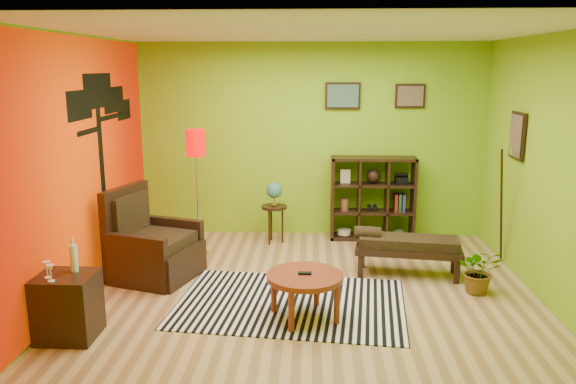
{
  "coord_description": "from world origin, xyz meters",
  "views": [
    {
      "loc": [
        0.04,
        -5.88,
        2.45
      ],
      "look_at": [
        -0.25,
        0.38,
        1.05
      ],
      "focal_mm": 35.0,
      "sensor_mm": 36.0,
      "label": 1
    }
  ],
  "objects_px": {
    "cube_shelf": "(374,198)",
    "potted_plant": "(479,275)",
    "side_cabinet": "(68,306)",
    "floor_lamp": "(196,154)",
    "bench": "(406,245)",
    "coffee_table": "(305,280)",
    "globe_table": "(274,197)",
    "armchair": "(151,250)"
  },
  "relations": [
    {
      "from": "cube_shelf",
      "to": "floor_lamp",
      "type": "bearing_deg",
      "value": -161.06
    },
    {
      "from": "globe_table",
      "to": "bench",
      "type": "bearing_deg",
      "value": -36.05
    },
    {
      "from": "side_cabinet",
      "to": "floor_lamp",
      "type": "distance_m",
      "value": 2.72
    },
    {
      "from": "potted_plant",
      "to": "floor_lamp",
      "type": "bearing_deg",
      "value": 160.82
    },
    {
      "from": "coffee_table",
      "to": "floor_lamp",
      "type": "bearing_deg",
      "value": 127.12
    },
    {
      "from": "floor_lamp",
      "to": "cube_shelf",
      "type": "xyz_separation_m",
      "value": [
        2.39,
        0.82,
        -0.75
      ]
    },
    {
      "from": "coffee_table",
      "to": "globe_table",
      "type": "bearing_deg",
      "value": 100.87
    },
    {
      "from": "side_cabinet",
      "to": "potted_plant",
      "type": "height_order",
      "value": "side_cabinet"
    },
    {
      "from": "cube_shelf",
      "to": "coffee_table",
      "type": "bearing_deg",
      "value": -109.18
    },
    {
      "from": "side_cabinet",
      "to": "globe_table",
      "type": "relative_size",
      "value": 1.06
    },
    {
      "from": "armchair",
      "to": "bench",
      "type": "xyz_separation_m",
      "value": [
        3.02,
        0.19,
        0.04
      ]
    },
    {
      "from": "floor_lamp",
      "to": "potted_plant",
      "type": "bearing_deg",
      "value": -19.18
    },
    {
      "from": "coffee_table",
      "to": "potted_plant",
      "type": "relative_size",
      "value": 1.45
    },
    {
      "from": "cube_shelf",
      "to": "side_cabinet",
      "type": "bearing_deg",
      "value": -134.05
    },
    {
      "from": "cube_shelf",
      "to": "bench",
      "type": "xyz_separation_m",
      "value": [
        0.24,
        -1.46,
        -0.23
      ]
    },
    {
      "from": "potted_plant",
      "to": "cube_shelf",
      "type": "bearing_deg",
      "value": 115.98
    },
    {
      "from": "bench",
      "to": "side_cabinet",
      "type": "bearing_deg",
      "value": -152.35
    },
    {
      "from": "bench",
      "to": "globe_table",
      "type": "bearing_deg",
      "value": 143.95
    },
    {
      "from": "globe_table",
      "to": "potted_plant",
      "type": "height_order",
      "value": "globe_table"
    },
    {
      "from": "armchair",
      "to": "cube_shelf",
      "type": "relative_size",
      "value": 0.92
    },
    {
      "from": "side_cabinet",
      "to": "bench",
      "type": "distance_m",
      "value": 3.78
    },
    {
      "from": "coffee_table",
      "to": "floor_lamp",
      "type": "xyz_separation_m",
      "value": [
        -1.44,
        1.9,
        0.95
      ]
    },
    {
      "from": "armchair",
      "to": "cube_shelf",
      "type": "height_order",
      "value": "cube_shelf"
    },
    {
      "from": "floor_lamp",
      "to": "potted_plant",
      "type": "distance_m",
      "value": 3.73
    },
    {
      "from": "coffee_table",
      "to": "floor_lamp",
      "type": "relative_size",
      "value": 0.45
    },
    {
      "from": "side_cabinet",
      "to": "floor_lamp",
      "type": "height_order",
      "value": "floor_lamp"
    },
    {
      "from": "cube_shelf",
      "to": "potted_plant",
      "type": "distance_m",
      "value": 2.24
    },
    {
      "from": "armchair",
      "to": "globe_table",
      "type": "height_order",
      "value": "armchair"
    },
    {
      "from": "floor_lamp",
      "to": "bench",
      "type": "relative_size",
      "value": 1.29
    },
    {
      "from": "bench",
      "to": "cube_shelf",
      "type": "bearing_deg",
      "value": 99.18
    },
    {
      "from": "coffee_table",
      "to": "potted_plant",
      "type": "distance_m",
      "value": 2.06
    },
    {
      "from": "side_cabinet",
      "to": "cube_shelf",
      "type": "relative_size",
      "value": 0.77
    },
    {
      "from": "coffee_table",
      "to": "globe_table",
      "type": "relative_size",
      "value": 0.86
    },
    {
      "from": "armchair",
      "to": "globe_table",
      "type": "distance_m",
      "value": 1.98
    },
    {
      "from": "side_cabinet",
      "to": "bench",
      "type": "relative_size",
      "value": 0.71
    },
    {
      "from": "floor_lamp",
      "to": "armchair",
      "type": "bearing_deg",
      "value": -115.63
    },
    {
      "from": "coffee_table",
      "to": "side_cabinet",
      "type": "bearing_deg",
      "value": -167.08
    },
    {
      "from": "cube_shelf",
      "to": "potted_plant",
      "type": "relative_size",
      "value": 2.3
    },
    {
      "from": "armchair",
      "to": "globe_table",
      "type": "bearing_deg",
      "value": 45.6
    },
    {
      "from": "side_cabinet",
      "to": "floor_lamp",
      "type": "relative_size",
      "value": 0.55
    },
    {
      "from": "coffee_table",
      "to": "bench",
      "type": "relative_size",
      "value": 0.58
    },
    {
      "from": "globe_table",
      "to": "coffee_table",
      "type": "bearing_deg",
      "value": -79.13
    }
  ]
}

